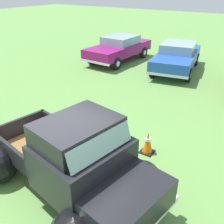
{
  "coord_description": "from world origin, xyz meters",
  "views": [
    {
      "loc": [
        3.35,
        -3.15,
        4.2
      ],
      "look_at": [
        0.0,
        1.91,
        1.09
      ],
      "focal_mm": 40.67,
      "sensor_mm": 36.0,
      "label": 1
    }
  ],
  "objects_px": {
    "lane_cone_0": "(148,143)",
    "lane_cone_1": "(100,122)",
    "vintage_pickup_truck": "(75,167)",
    "show_car_0": "(119,48)",
    "show_car_1": "(177,56)"
  },
  "relations": [
    {
      "from": "lane_cone_1",
      "to": "vintage_pickup_truck",
      "type": "bearing_deg",
      "value": -64.65
    },
    {
      "from": "vintage_pickup_truck",
      "to": "lane_cone_0",
      "type": "distance_m",
      "value": 2.38
    },
    {
      "from": "lane_cone_1",
      "to": "show_car_1",
      "type": "bearing_deg",
      "value": 92.13
    },
    {
      "from": "lane_cone_0",
      "to": "show_car_1",
      "type": "bearing_deg",
      "value": 105.28
    },
    {
      "from": "lane_cone_0",
      "to": "lane_cone_1",
      "type": "bearing_deg",
      "value": 173.55
    },
    {
      "from": "show_car_0",
      "to": "show_car_1",
      "type": "relative_size",
      "value": 0.96
    },
    {
      "from": "vintage_pickup_truck",
      "to": "show_car_1",
      "type": "xyz_separation_m",
      "value": [
        -1.43,
        9.7,
        0.03
      ]
    },
    {
      "from": "lane_cone_0",
      "to": "lane_cone_1",
      "type": "xyz_separation_m",
      "value": [
        -1.76,
        0.2,
        0.0
      ]
    },
    {
      "from": "vintage_pickup_truck",
      "to": "lane_cone_1",
      "type": "relative_size",
      "value": 7.73
    },
    {
      "from": "vintage_pickup_truck",
      "to": "lane_cone_0",
      "type": "bearing_deg",
      "value": 85.03
    },
    {
      "from": "vintage_pickup_truck",
      "to": "lane_cone_1",
      "type": "distance_m",
      "value": 2.75
    },
    {
      "from": "show_car_0",
      "to": "show_car_1",
      "type": "height_order",
      "value": "same"
    },
    {
      "from": "vintage_pickup_truck",
      "to": "show_car_0",
      "type": "height_order",
      "value": "vintage_pickup_truck"
    },
    {
      "from": "show_car_1",
      "to": "lane_cone_1",
      "type": "height_order",
      "value": "show_car_1"
    },
    {
      "from": "show_car_0",
      "to": "lane_cone_0",
      "type": "bearing_deg",
      "value": 38.85
    }
  ]
}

